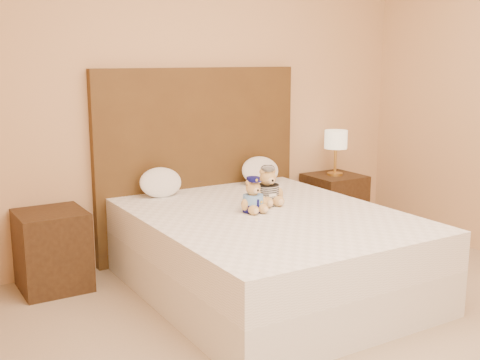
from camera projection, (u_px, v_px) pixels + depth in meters
name	position (u px, v px, depth m)	size (l,w,h in m)	color
room_walls	(348.00, 13.00, 3.17)	(4.04, 4.52, 2.72)	tan
bed	(268.00, 252.00, 4.10)	(1.60, 2.00, 0.55)	white
headboard	(199.00, 162.00, 4.86)	(1.75, 0.08, 1.50)	#4F3617
nightstand_left	(53.00, 250.00, 4.14)	(0.45, 0.45, 0.55)	#392512
nightstand_right	(334.00, 205.00, 5.41)	(0.45, 0.45, 0.55)	#392512
lamp	(336.00, 142.00, 5.29)	(0.20, 0.20, 0.40)	gold
teddy_police	(253.00, 195.00, 4.05)	(0.21, 0.20, 0.24)	tan
teddy_prisoner	(268.00, 186.00, 4.26)	(0.24, 0.23, 0.27)	tan
pillow_left	(161.00, 181.00, 4.51)	(0.33, 0.22, 0.24)	white
pillow_right	(260.00, 169.00, 4.96)	(0.35, 0.22, 0.24)	white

